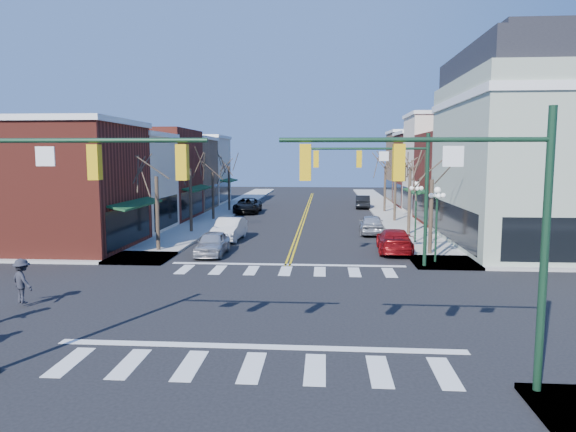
% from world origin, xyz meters
% --- Properties ---
extents(ground, '(160.00, 160.00, 0.00)m').
position_xyz_m(ground, '(0.00, 0.00, 0.00)').
color(ground, black).
rests_on(ground, ground).
extents(sidewalk_left, '(3.50, 70.00, 0.15)m').
position_xyz_m(sidewalk_left, '(-8.75, 20.00, 0.07)').
color(sidewalk_left, '#9E9B93').
rests_on(sidewalk_left, ground).
extents(sidewalk_right, '(3.50, 70.00, 0.15)m').
position_xyz_m(sidewalk_right, '(8.75, 20.00, 0.07)').
color(sidewalk_right, '#9E9B93').
rests_on(sidewalk_right, ground).
extents(bldg_left_brick_a, '(10.00, 8.50, 8.00)m').
position_xyz_m(bldg_left_brick_a, '(-15.50, 11.75, 4.00)').
color(bldg_left_brick_a, maroon).
rests_on(bldg_left_brick_a, ground).
extents(bldg_left_stucco_a, '(10.00, 7.00, 7.50)m').
position_xyz_m(bldg_left_stucco_a, '(-15.50, 19.50, 3.75)').
color(bldg_left_stucco_a, beige).
rests_on(bldg_left_stucco_a, ground).
extents(bldg_left_brick_b, '(10.00, 9.00, 8.50)m').
position_xyz_m(bldg_left_brick_b, '(-15.50, 27.50, 4.25)').
color(bldg_left_brick_b, maroon).
rests_on(bldg_left_brick_b, ground).
extents(bldg_left_tan, '(10.00, 7.50, 7.80)m').
position_xyz_m(bldg_left_tan, '(-15.50, 35.75, 3.90)').
color(bldg_left_tan, '#957152').
rests_on(bldg_left_tan, ground).
extents(bldg_left_stucco_b, '(10.00, 8.00, 8.20)m').
position_xyz_m(bldg_left_stucco_b, '(-15.50, 43.50, 4.10)').
color(bldg_left_stucco_b, beige).
rests_on(bldg_left_stucco_b, ground).
extents(bldg_right_brick_a, '(10.00, 8.50, 8.00)m').
position_xyz_m(bldg_right_brick_a, '(15.50, 25.75, 4.00)').
color(bldg_right_brick_a, maroon).
rests_on(bldg_right_brick_a, ground).
extents(bldg_right_stucco, '(10.00, 7.00, 10.00)m').
position_xyz_m(bldg_right_stucco, '(15.50, 33.50, 5.00)').
color(bldg_right_stucco, beige).
rests_on(bldg_right_stucco, ground).
extents(bldg_right_brick_b, '(10.00, 8.00, 8.50)m').
position_xyz_m(bldg_right_brick_b, '(15.50, 41.00, 4.25)').
color(bldg_right_brick_b, maroon).
rests_on(bldg_right_brick_b, ground).
extents(bldg_right_tan, '(10.00, 8.00, 9.00)m').
position_xyz_m(bldg_right_tan, '(15.50, 49.00, 4.50)').
color(bldg_right_tan, '#957152').
rests_on(bldg_right_tan, ground).
extents(victorian_corner, '(12.25, 14.25, 13.30)m').
position_xyz_m(victorian_corner, '(16.50, 14.50, 6.66)').
color(victorian_corner, '#9CA992').
rests_on(victorian_corner, ground).
extents(traffic_mast_near_left, '(6.60, 0.28, 7.20)m').
position_xyz_m(traffic_mast_near_left, '(-5.55, -7.40, 4.71)').
color(traffic_mast_near_left, '#14331E').
rests_on(traffic_mast_near_left, ground).
extents(traffic_mast_near_right, '(6.60, 0.28, 7.20)m').
position_xyz_m(traffic_mast_near_right, '(5.55, -7.40, 4.71)').
color(traffic_mast_near_right, '#14331E').
rests_on(traffic_mast_near_right, ground).
extents(traffic_mast_far_right, '(6.60, 0.28, 7.20)m').
position_xyz_m(traffic_mast_far_right, '(5.55, 7.40, 4.71)').
color(traffic_mast_far_right, '#14331E').
rests_on(traffic_mast_far_right, ground).
extents(lamppost_corner, '(0.36, 0.36, 4.33)m').
position_xyz_m(lamppost_corner, '(8.20, 8.50, 2.96)').
color(lamppost_corner, '#14331E').
rests_on(lamppost_corner, ground).
extents(lamppost_midblock, '(0.36, 0.36, 4.33)m').
position_xyz_m(lamppost_midblock, '(8.20, 15.00, 2.96)').
color(lamppost_midblock, '#14331E').
rests_on(lamppost_midblock, ground).
extents(tree_left_a, '(0.24, 0.24, 4.76)m').
position_xyz_m(tree_left_a, '(-8.40, 11.00, 2.38)').
color(tree_left_a, '#382B21').
rests_on(tree_left_a, ground).
extents(tree_left_b, '(0.24, 0.24, 5.04)m').
position_xyz_m(tree_left_b, '(-8.40, 19.00, 2.52)').
color(tree_left_b, '#382B21').
rests_on(tree_left_b, ground).
extents(tree_left_c, '(0.24, 0.24, 4.55)m').
position_xyz_m(tree_left_c, '(-8.40, 27.00, 2.27)').
color(tree_left_c, '#382B21').
rests_on(tree_left_c, ground).
extents(tree_left_d, '(0.24, 0.24, 4.90)m').
position_xyz_m(tree_left_d, '(-8.40, 35.00, 2.45)').
color(tree_left_d, '#382B21').
rests_on(tree_left_d, ground).
extents(tree_right_a, '(0.24, 0.24, 4.62)m').
position_xyz_m(tree_right_a, '(8.40, 11.00, 2.31)').
color(tree_right_a, '#382B21').
rests_on(tree_right_a, ground).
extents(tree_right_b, '(0.24, 0.24, 5.18)m').
position_xyz_m(tree_right_b, '(8.40, 19.00, 2.59)').
color(tree_right_b, '#382B21').
rests_on(tree_right_b, ground).
extents(tree_right_c, '(0.24, 0.24, 4.83)m').
position_xyz_m(tree_right_c, '(8.40, 27.00, 2.42)').
color(tree_right_c, '#382B21').
rests_on(tree_right_c, ground).
extents(tree_right_d, '(0.24, 0.24, 4.97)m').
position_xyz_m(tree_right_d, '(8.40, 35.00, 2.48)').
color(tree_right_d, '#382B21').
rests_on(tree_right_d, ground).
extents(car_left_near, '(1.72, 4.22, 1.43)m').
position_xyz_m(car_left_near, '(-4.80, 10.31, 0.72)').
color(car_left_near, '#B5B6BA').
rests_on(car_left_near, ground).
extents(car_left_mid, '(1.94, 4.92, 1.60)m').
position_xyz_m(car_left_mid, '(-4.80, 15.88, 0.80)').
color(car_left_mid, silver).
rests_on(car_left_mid, ground).
extents(car_left_far, '(2.79, 5.75, 1.57)m').
position_xyz_m(car_left_far, '(-6.16, 33.58, 0.79)').
color(car_left_far, black).
rests_on(car_left_far, ground).
extents(car_right_near, '(2.38, 5.26, 1.50)m').
position_xyz_m(car_right_near, '(6.40, 11.97, 0.75)').
color(car_right_near, maroon).
rests_on(car_right_near, ground).
extents(car_right_mid, '(2.00, 4.60, 1.54)m').
position_xyz_m(car_right_mid, '(5.65, 19.47, 0.77)').
color(car_right_mid, '#B9BABE').
rests_on(car_right_mid, ground).
extents(car_right_far, '(1.78, 4.62, 1.50)m').
position_xyz_m(car_right_far, '(6.40, 39.51, 0.75)').
color(car_right_far, black).
rests_on(car_right_far, ground).
extents(pedestrian_dark_b, '(1.34, 1.17, 1.80)m').
position_xyz_m(pedestrian_dark_b, '(-10.00, -0.93, 1.05)').
color(pedestrian_dark_b, '#212229').
rests_on(pedestrian_dark_b, sidewalk_left).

